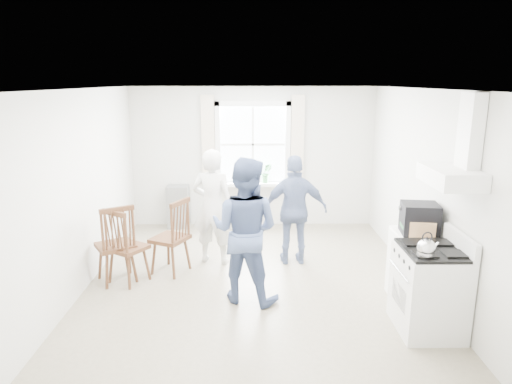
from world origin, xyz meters
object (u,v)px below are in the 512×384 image
person_left (213,207)px  person_right (295,210)px  stereo_stack (420,219)px  person_mid (245,230)px  low_cabinet (413,266)px  windsor_chair_b (120,239)px  windsor_chair_a (117,236)px  windsor_chair_c (176,228)px  gas_stove (429,289)px

person_left → person_right: person_left is taller
stereo_stack → person_left: size_ratio=0.27×
person_mid → person_left: bearing=-47.6°
low_cabinet → stereo_stack: size_ratio=1.94×
windsor_chair_b → person_right: bearing=17.2°
windsor_chair_a → person_left: bearing=31.7°
windsor_chair_c → person_mid: (0.98, -0.80, 0.24)m
person_mid → gas_stove: bearing=179.8°
windsor_chair_b → person_mid: (1.67, -0.44, 0.26)m
low_cabinet → windsor_chair_a: windsor_chair_a is taller
low_cabinet → person_mid: person_mid is taller
windsor_chair_a → windsor_chair_c: windsor_chair_a is taller
gas_stove → person_mid: size_ratio=0.62×
windsor_chair_c → person_mid: 1.29m
low_cabinet → person_right: person_right is taller
stereo_stack → person_right: 1.90m
stereo_stack → windsor_chair_b: size_ratio=0.43×
low_cabinet → windsor_chair_b: 3.80m
windsor_chair_a → person_mid: size_ratio=0.61×
stereo_stack → windsor_chair_a: 3.88m
windsor_chair_c → person_mid: person_mid is taller
stereo_stack → windsor_chair_a: bearing=171.5°
low_cabinet → windsor_chair_b: size_ratio=0.84×
windsor_chair_c → person_left: (0.49, 0.41, 0.20)m
low_cabinet → windsor_chair_c: windsor_chair_c is taller
gas_stove → low_cabinet: 0.70m
windsor_chair_c → person_right: (1.71, 0.38, 0.15)m
gas_stove → windsor_chair_b: bearing=162.0°
windsor_chair_a → person_left: size_ratio=0.64×
windsor_chair_c → stereo_stack: bearing=-16.5°
stereo_stack → person_mid: 2.11m
person_left → person_mid: bearing=125.8°
windsor_chair_b → windsor_chair_c: 0.78m
person_mid → person_right: 1.39m
person_right → person_mid: bearing=56.1°
windsor_chair_c → person_left: 0.67m
low_cabinet → windsor_chair_b: windsor_chair_b is taller
low_cabinet → stereo_stack: 0.64m
person_mid → person_right: size_ratio=1.10×
person_mid → person_right: (0.73, 1.18, -0.09)m
stereo_stack → windsor_chair_c: 3.24m
person_left → low_cabinet: bearing=167.5°
windsor_chair_a → person_right: bearing=16.5°
windsor_chair_a → windsor_chair_b: (0.05, -0.02, -0.03)m
windsor_chair_b → person_left: size_ratio=0.61×
windsor_chair_a → windsor_chair_c: 0.81m
gas_stove → person_right: (-1.30, 1.94, 0.34)m
windsor_chair_c → low_cabinet: bearing=-15.7°
windsor_chair_b → person_left: bearing=33.4°
gas_stove → windsor_chair_b: size_ratio=1.05×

